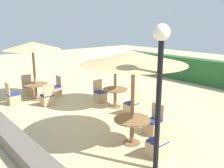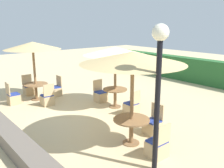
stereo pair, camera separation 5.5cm
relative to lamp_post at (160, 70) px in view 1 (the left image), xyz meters
The scene contains 18 objects.
ground_plane 5.07m from the lamp_post, 159.03° to the left, with size 40.00×40.00×0.00m, color #D1BA8C.
hedge_row 9.59m from the lamp_post, 116.39° to the left, with size 13.00×0.70×1.35m, color #28602D.
stone_border 5.19m from the lamp_post, 152.74° to the right, with size 10.00×0.56×0.41m, color #6B6056.
lamp_post is the anchor object (origin of this frame).
parasol_front_right 1.37m from the lamp_post, 159.31° to the left, with size 2.81×2.81×2.60m.
round_table_front_right 2.24m from the lamp_post, 159.31° to the left, with size 1.02×1.02×0.74m.
patio_chair_front_right_north 2.85m from the lamp_post, 132.50° to the left, with size 0.46×0.46×0.93m.
patio_chair_front_right_east 2.17m from the lamp_post, 124.58° to the left, with size 0.46×0.46×0.93m.
parasol_center 4.49m from the lamp_post, 151.31° to the left, with size 2.51×2.51×2.43m.
round_table_center 4.83m from the lamp_post, 151.31° to the left, with size 0.97×0.97×0.76m.
patio_chair_center_west 5.75m from the lamp_post, 156.37° to the left, with size 0.46×0.46×0.93m.
patio_chair_center_east 4.17m from the lamp_post, 144.37° to the left, with size 0.46×0.46×0.93m.
parasol_front_left 6.94m from the lamp_post, behind, with size 2.37×2.37×2.54m.
round_table_front_left 7.17m from the lamp_post, behind, with size 1.04×1.04×0.71m.
patio_chair_front_left_south 7.30m from the lamp_post, behind, with size 0.46×0.46×0.93m.
patio_chair_front_left_north 7.29m from the lamp_post, behind, with size 0.46×0.46×0.93m.
patio_chair_front_left_west 8.18m from the lamp_post, behind, with size 0.46×0.46×0.93m.
patio_chair_front_left_east 6.26m from the lamp_post, behind, with size 0.46×0.46×0.93m.
Camera 1 is at (7.50, -5.71, 3.34)m, focal length 40.00 mm.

